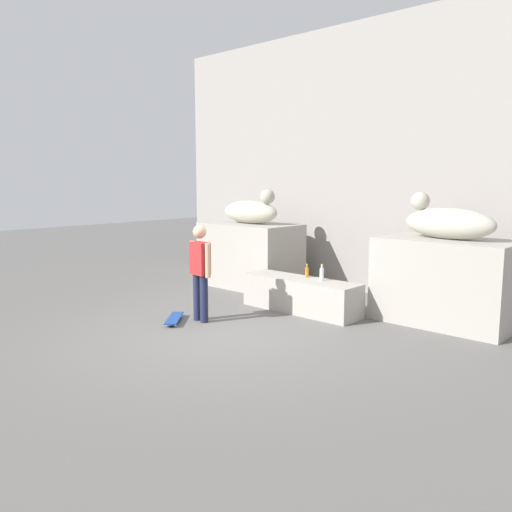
# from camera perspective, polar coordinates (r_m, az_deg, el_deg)

# --- Properties ---
(ground_plane) EXTENTS (40.00, 40.00, 0.00)m
(ground_plane) POSITION_cam_1_polar(r_m,az_deg,el_deg) (8.32, -4.46, -8.71)
(ground_plane) COLOR #605E5B
(facade_wall) EXTENTS (11.01, 0.60, 5.69)m
(facade_wall) POSITION_cam_1_polar(r_m,az_deg,el_deg) (11.66, 12.87, 10.14)
(facade_wall) COLOR gray
(facade_wall) RESTS_ON ground_plane
(pedestal_left) EXTENTS (2.22, 1.29, 1.45)m
(pedestal_left) POSITION_cam_1_polar(r_m,az_deg,el_deg) (11.96, -0.64, 0.10)
(pedestal_left) COLOR #A39E93
(pedestal_left) RESTS_ON ground_plane
(pedestal_right) EXTENTS (2.22, 1.29, 1.45)m
(pedestal_right) POSITION_cam_1_polar(r_m,az_deg,el_deg) (9.45, 19.93, -2.61)
(pedestal_right) COLOR #A39E93
(pedestal_right) RESTS_ON ground_plane
(statue_reclining_left) EXTENTS (1.62, 0.62, 0.78)m
(statue_reclining_left) POSITION_cam_1_polar(r_m,az_deg,el_deg) (11.83, -0.53, 4.92)
(statue_reclining_left) COLOR #B3AF9C
(statue_reclining_left) RESTS_ON pedestal_left
(statue_reclining_right) EXTENTS (1.65, 0.71, 0.78)m
(statue_reclining_right) POSITION_cam_1_polar(r_m,az_deg,el_deg) (9.34, 20.05, 3.50)
(statue_reclining_right) COLOR #B3AF9C
(statue_reclining_right) RESTS_ON pedestal_right
(ledge_block) EXTENTS (2.33, 0.65, 0.62)m
(ledge_block) POSITION_cam_1_polar(r_m,az_deg,el_deg) (9.78, 4.89, -4.24)
(ledge_block) COLOR #A39E93
(ledge_block) RESTS_ON ground_plane
(skater) EXTENTS (0.54, 0.24, 1.67)m
(skater) POSITION_cam_1_polar(r_m,az_deg,el_deg) (9.01, -6.09, -1.38)
(skater) COLOR #1E233F
(skater) RESTS_ON ground_plane
(skateboard) EXTENTS (0.68, 0.73, 0.08)m
(skateboard) POSITION_cam_1_polar(r_m,az_deg,el_deg) (9.20, -8.87, -6.71)
(skateboard) COLOR navy
(skateboard) RESTS_ON ground_plane
(bottle_clear) EXTENTS (0.07, 0.07, 0.30)m
(bottle_clear) POSITION_cam_1_polar(r_m,az_deg,el_deg) (9.56, 7.16, -1.93)
(bottle_clear) COLOR silver
(bottle_clear) RESTS_ON ledge_block
(bottle_orange) EXTENTS (0.07, 0.07, 0.25)m
(bottle_orange) POSITION_cam_1_polar(r_m,az_deg,el_deg) (9.84, 5.58, -1.74)
(bottle_orange) COLOR orange
(bottle_orange) RESTS_ON ledge_block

